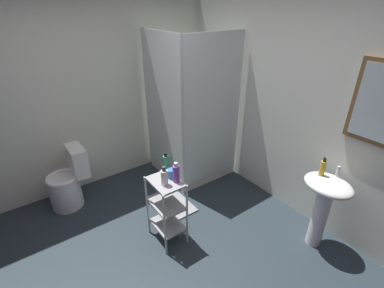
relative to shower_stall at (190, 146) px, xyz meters
The scene contains 14 objects.
ground_plane 1.77m from the shower_stall, 46.17° to the right, with size 4.20×4.20×0.02m, color #253037.
wall_back 1.56m from the shower_stall, 27.55° to the left, with size 4.20×0.14×2.50m.
wall_left 1.61m from the shower_stall, 118.66° to the right, with size 0.10×4.20×2.50m, color silver.
shower_stall is the anchor object (origin of this frame).
pedestal_sink 1.88m from the shower_stall, ahead, with size 0.46×0.37×0.81m.
sink_faucet 1.94m from the shower_stall, 12.54° to the left, with size 0.03×0.03×0.10m, color silver.
toilet 1.64m from the shower_stall, 100.59° to the right, with size 0.37×0.49×0.76m.
storage_cart 1.28m from the shower_stall, 46.16° to the right, with size 0.38×0.28×0.74m.
hand_soap_bottle 1.83m from the shower_stall, ahead, with size 0.05×0.05×0.19m.
conditioner_bottle_purple 1.32m from the shower_stall, 41.34° to the right, with size 0.06×0.06×0.21m.
lotion_bottle_white 1.38m from the shower_stall, 45.74° to the right, with size 0.07×0.07×0.20m.
body_wash_bottle_green 1.20m from the shower_stall, 47.51° to the right, with size 0.06×0.06×0.23m.
rinse_cup 1.25m from the shower_stall, 44.10° to the right, with size 0.08×0.08×0.09m, color #3870B2.
bath_mat 0.88m from the shower_stall, 53.53° to the right, with size 0.60×0.40×0.02m, color gray.
Camera 1 is at (1.65, -0.78, 2.30)m, focal length 25.85 mm.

